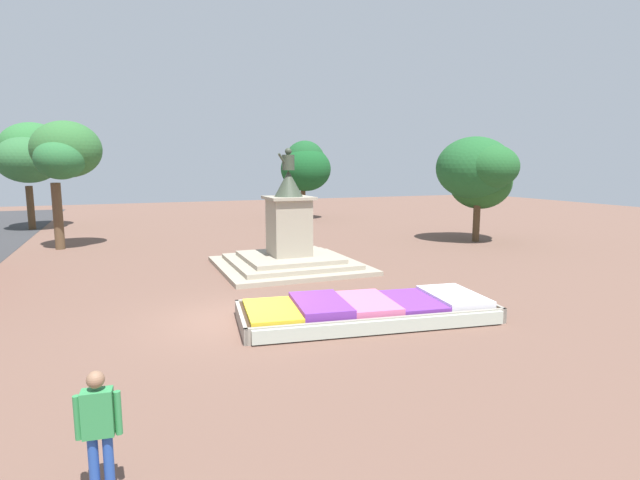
# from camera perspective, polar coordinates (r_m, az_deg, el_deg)

# --- Properties ---
(ground_plane) EXTENTS (93.86, 93.86, 0.00)m
(ground_plane) POSITION_cam_1_polar(r_m,az_deg,el_deg) (14.35, -9.76, -9.02)
(ground_plane) COLOR brown
(flower_planter) EXTENTS (7.44, 3.70, 0.62)m
(flower_planter) POSITION_cam_1_polar(r_m,az_deg,el_deg) (14.20, 5.48, -8.01)
(flower_planter) COLOR #38281C
(flower_planter) RESTS_ON ground_plane
(statue_monument) EXTENTS (5.84, 5.84, 5.00)m
(statue_monument) POSITION_cam_1_polar(r_m,az_deg,el_deg) (21.02, -3.55, -0.56)
(statue_monument) COLOR #9F9581
(statue_monument) RESTS_ON ground_plane
(pedestrian_with_handbag) EXTENTS (0.57, 0.26, 1.74)m
(pedestrian_with_handbag) POSITION_cam_1_polar(r_m,az_deg,el_deg) (7.38, -23.97, -18.77)
(pedestrian_with_handbag) COLOR #264CA5
(pedestrian_with_handbag) RESTS_ON ground_plane
(park_tree_far_left) EXTENTS (3.41, 3.57, 6.54)m
(park_tree_far_left) POSITION_cam_1_polar(r_m,az_deg,el_deg) (28.76, -27.15, 8.84)
(park_tree_far_left) COLOR brown
(park_tree_far_left) RESTS_ON ground_plane
(park_tree_behind_statue) EXTENTS (4.03, 3.55, 6.22)m
(park_tree_behind_statue) POSITION_cam_1_polar(r_m,az_deg,el_deg) (40.12, -1.66, 8.44)
(park_tree_behind_statue) COLOR #4C3823
(park_tree_behind_statue) RESTS_ON ground_plane
(park_tree_far_right) EXTENTS (4.68, 4.69, 5.87)m
(park_tree_far_right) POSITION_cam_1_polar(r_m,az_deg,el_deg) (29.51, 17.72, 7.38)
(park_tree_far_right) COLOR #4C3823
(park_tree_far_right) RESTS_ON ground_plane
(park_tree_street_side) EXTENTS (4.22, 5.65, 7.15)m
(park_tree_street_side) POSITION_cam_1_polar(r_m,az_deg,el_deg) (38.86, -30.16, 8.58)
(park_tree_street_side) COLOR #4C3823
(park_tree_street_side) RESTS_ON ground_plane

